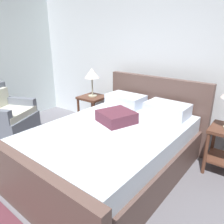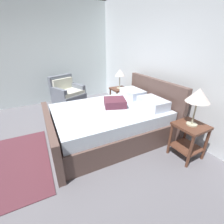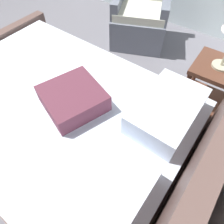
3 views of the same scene
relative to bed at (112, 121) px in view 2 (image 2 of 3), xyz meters
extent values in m
cube|color=slate|center=(-0.02, -1.45, -0.35)|extent=(5.30, 5.36, 0.02)
cube|color=silver|center=(-0.02, 1.29, 1.10)|extent=(5.42, 0.12, 2.88)
cube|color=silver|center=(-2.73, -1.45, 1.10)|extent=(0.12, 5.48, 2.88)
cube|color=brown|center=(0.00, -0.06, -0.14)|extent=(1.60, 2.12, 0.40)
cube|color=brown|center=(0.04, 1.03, 0.19)|extent=(1.65, 0.16, 1.07)
cube|color=brown|center=(-0.04, -1.14, -0.01)|extent=(1.65, 0.16, 0.65)
cube|color=silver|center=(0.00, -0.06, 0.17)|extent=(1.52, 2.06, 0.22)
cube|color=white|center=(-0.32, 0.71, 0.37)|extent=(0.57, 0.38, 0.18)
cube|color=white|center=(0.37, 0.68, 0.37)|extent=(0.57, 0.38, 0.18)
cube|color=#5E2D3C|center=(-0.06, 0.10, 0.35)|extent=(0.52, 0.52, 0.14)
cube|color=brown|center=(1.14, 0.78, 0.24)|extent=(0.44, 0.44, 0.04)
cube|color=brown|center=(1.14, 0.78, -0.16)|extent=(0.40, 0.40, 0.02)
cylinder|color=brown|center=(0.95, 0.59, -0.06)|extent=(0.04, 0.04, 0.56)
cylinder|color=brown|center=(1.33, 0.59, -0.06)|extent=(0.04, 0.04, 0.56)
cylinder|color=brown|center=(0.95, 0.97, -0.06)|extent=(0.04, 0.04, 0.56)
cylinder|color=brown|center=(1.33, 0.97, -0.06)|extent=(0.04, 0.04, 0.56)
cylinder|color=#B7B293|center=(1.14, 0.78, 0.27)|extent=(0.16, 0.16, 0.02)
cylinder|color=#B7B293|center=(1.14, 0.78, 0.46)|extent=(0.02, 0.02, 0.36)
cone|color=white|center=(1.14, 0.78, 0.74)|extent=(0.34, 0.34, 0.20)
cube|color=brown|center=(-1.14, 0.87, 0.24)|extent=(0.44, 0.44, 0.04)
cube|color=brown|center=(-1.14, 0.87, -0.16)|extent=(0.40, 0.40, 0.02)
cylinder|color=brown|center=(-1.33, 0.68, -0.06)|extent=(0.04, 0.04, 0.56)
cylinder|color=brown|center=(-0.95, 0.68, -0.06)|extent=(0.04, 0.04, 0.56)
cylinder|color=brown|center=(-1.33, 1.06, -0.06)|extent=(0.04, 0.04, 0.56)
cylinder|color=brown|center=(-0.95, 1.06, -0.06)|extent=(0.04, 0.04, 0.56)
cylinder|color=#B7B293|center=(-1.14, 0.87, 0.27)|extent=(0.16, 0.16, 0.02)
cylinder|color=#B7B293|center=(-1.14, 0.87, 0.44)|extent=(0.02, 0.02, 0.32)
cone|color=white|center=(-1.14, 0.87, 0.68)|extent=(0.26, 0.26, 0.17)
cube|color=slate|center=(-1.91, -0.36, -0.13)|extent=(0.94, 0.94, 0.42)
cube|color=silver|center=(-1.91, -0.36, 0.13)|extent=(0.87, 0.87, 0.10)
cube|color=slate|center=(-2.20, -0.48, 0.32)|extent=(0.39, 0.71, 0.48)
cube|color=silver|center=(-2.11, -0.45, 0.30)|extent=(0.33, 0.60, 0.36)
cube|color=slate|center=(-1.79, -0.65, 0.19)|extent=(0.64, 0.34, 0.22)
cube|color=slate|center=(-2.03, -0.07, 0.19)|extent=(0.64, 0.34, 0.22)
cube|color=#592C37|center=(0.00, -1.72, -0.33)|extent=(1.73, 1.02, 0.01)
camera|label=1|loc=(1.41, -1.97, 1.34)|focal=34.60mm
camera|label=2|loc=(2.38, -1.30, 1.43)|focal=24.79mm
camera|label=3|loc=(0.58, 0.88, 1.45)|focal=32.40mm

